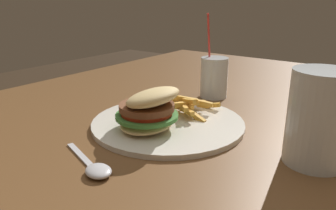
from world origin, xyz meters
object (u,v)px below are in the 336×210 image
Objects in this scene: beer_glass at (319,120)px; meal_plate_near at (161,116)px; juice_glass at (214,79)px; spoon at (96,169)px.

meal_plate_near is at bearing -82.57° from beer_glass.
juice_glass is (-0.22, -0.30, -0.02)m from beer_glass.
beer_glass is (-0.04, 0.28, 0.04)m from meal_plate_near.
juice_glass reaches higher than beer_glass.
juice_glass is at bearing -174.75° from meal_plate_near.
spoon is (0.23, -0.25, -0.07)m from beer_glass.
juice_glass reaches higher than meal_plate_near.
juice_glass reaches higher than spoon.
juice_glass is 1.43× the size of spoon.
juice_glass is at bearing 114.80° from spoon.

